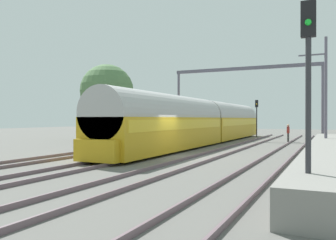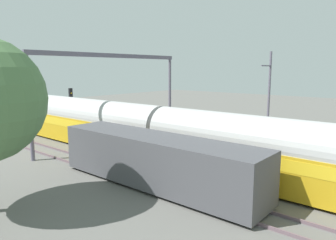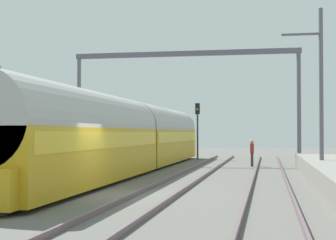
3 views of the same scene
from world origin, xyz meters
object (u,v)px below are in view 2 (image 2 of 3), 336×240
at_px(person_crossing, 163,126).
at_px(railway_signal_far, 71,104).
at_px(catenary_gantry, 113,77).
at_px(passenger_train, 162,135).
at_px(freight_car, 156,161).

distance_m(person_crossing, railway_signal_far, 9.86).
bearing_deg(catenary_gantry, passenger_train, -104.58).
bearing_deg(railway_signal_far, passenger_train, -97.76).
height_order(passenger_train, railway_signal_far, railway_signal_far).
xyz_separation_m(person_crossing, catenary_gantry, (-4.66, 1.73, 4.83)).
relative_size(freight_car, person_crossing, 7.51).
bearing_deg(railway_signal_far, freight_car, -108.67).
distance_m(passenger_train, freight_car, 4.80).
bearing_deg(passenger_train, person_crossing, 40.45).
height_order(passenger_train, catenary_gantry, catenary_gantry).
distance_m(passenger_train, railway_signal_far, 14.24).
bearing_deg(person_crossing, catenary_gantry, 67.32).
height_order(passenger_train, freight_car, passenger_train).
xyz_separation_m(passenger_train, person_crossing, (6.56, 5.59, -0.94)).
height_order(passenger_train, person_crossing, passenger_train).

